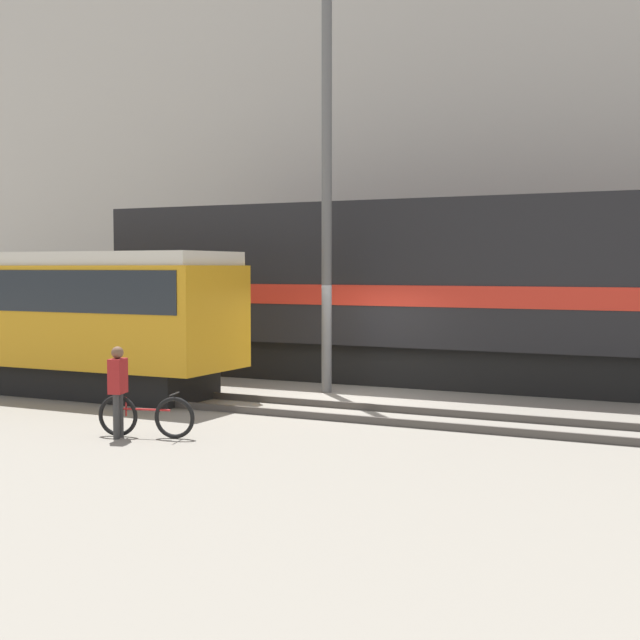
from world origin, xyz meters
name	(u,v)px	position (x,y,z in m)	size (l,w,h in m)	color
ground_plane	(345,399)	(0.00, 0.00, 0.00)	(120.00, 120.00, 0.00)	gray
track_near	(304,408)	(0.00, -2.00, 0.07)	(60.00, 1.51, 0.14)	#47423D
track_far	(401,378)	(0.00, 3.44, 0.07)	(60.00, 1.51, 0.14)	#47423D
building_backdrop	(494,143)	(0.00, 12.09, 7.12)	(47.24, 6.00, 14.23)	#B7B2A8
freight_locomotive	(449,288)	(1.27, 3.44, 2.39)	(18.24, 3.04, 5.13)	black
streetcar	(29,312)	(-7.32, -2.00, 1.86)	(10.69, 2.54, 3.25)	black
bicycle	(146,417)	(-1.17, -5.61, 0.36)	(1.70, 0.60, 0.78)	black
person	(118,383)	(-1.56, -5.87, 0.94)	(0.30, 0.40, 1.57)	#333333
utility_pole_left	(327,191)	(-0.80, 0.72, 4.67)	(0.24, 0.24, 9.34)	#595959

